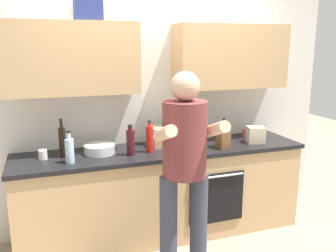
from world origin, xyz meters
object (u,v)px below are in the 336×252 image
Objects in this scene: person_standing at (185,162)px; bottle_water at (70,150)px; bottle_juice at (193,142)px; grocery_bag_rice at (256,135)px; bottle_soy at (62,141)px; mixing_bowl at (99,149)px; potted_herb at (190,128)px; knife_block at (223,136)px; cup_stoneware at (256,131)px; cup_coffee at (43,155)px; grocery_bag_bread at (162,137)px; bottle_wine at (131,142)px; bottle_hotsauce at (150,139)px; cup_ceramic at (246,133)px.

bottle_water is (-0.81, 0.62, 0.00)m from person_standing.
person_standing is 1.02m from bottle_water.
bottle_juice is (0.31, 0.58, -0.02)m from person_standing.
bottle_juice is at bearing -172.38° from grocery_bag_rice.
person_standing is 5.98× the size of bottle_water.
person_standing reaches higher than bottle_soy.
mixing_bowl is 0.92m from potted_herb.
bottle_water is at bearing 179.78° from knife_block.
bottle_soy is 2.05× the size of grocery_bag_rice.
knife_block is 0.93× the size of potted_herb.
bottle_juice is at bearing -158.34° from cup_stoneware.
grocery_bag_bread is (1.14, 0.05, 0.06)m from cup_coffee.
cup_coffee is (-0.22, 0.18, -0.07)m from bottle_water.
bottle_wine is 1.52m from cup_stoneware.
bottle_wine is (-0.26, 0.67, 0.01)m from person_standing.
bottle_hotsauce reaches higher than cup_ceramic.
grocery_bag_bread is (-0.21, 0.28, 0.00)m from bottle_juice.
bottle_hotsauce is 3.51× the size of cup_ceramic.
potted_herb reaches higher than cup_ceramic.
bottle_juice reaches higher than cup_ceramic.
cup_coffee is 0.98× the size of cup_ceramic.
person_standing is at bearing -115.48° from potted_herb.
person_standing is 1.43m from cup_ceramic.
grocery_bag_bread is at bearing 3.09° from bottle_soy.
potted_herb is at bearing 10.37° from bottle_wine.
cup_ceramic is 0.30× the size of mixing_bowl.
mixing_bowl is (-1.62, -0.10, -0.00)m from cup_ceramic.
cup_coffee is at bearing 174.05° from bottle_hotsauce.
cup_coffee is 0.29× the size of mixing_bowl.
cup_ceramic is at bearing 3.13° from bottle_soy.
person_standing is 0.71m from bottle_hotsauce.
grocery_bag_rice is at bearing 0.18° from bottle_wine.
bottle_hotsauce is 1.33m from cup_stoneware.
bottle_wine is at bearing 5.27° from bottle_water.
knife_block is (0.92, -0.06, -0.01)m from bottle_wine.
cup_coffee is 2.13m from cup_ceramic.
bottle_wine is 1.38m from cup_ceramic.
bottle_hotsauce is at bearing 6.48° from bottle_water.
knife_block is 0.41m from grocery_bag_rice.
knife_block reaches higher than bottle_water.
grocery_bag_rice is (1.06, 0.68, -0.03)m from person_standing.
person_standing is at bearing -118.52° from bottle_juice.
bottle_juice is 1.42× the size of grocery_bag_rice.
bottle_soy is (-0.86, 0.81, 0.03)m from person_standing.
cup_ceramic reaches higher than cup_coffee.
bottle_soy is 0.20m from cup_coffee.
mixing_bowl is at bearing 166.21° from bottle_hotsauce.
cup_coffee is at bearing -176.57° from cup_stoneware.
grocery_bag_bread is (0.96, 0.05, -0.05)m from bottle_soy.
potted_herb reaches higher than cup_coffee.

